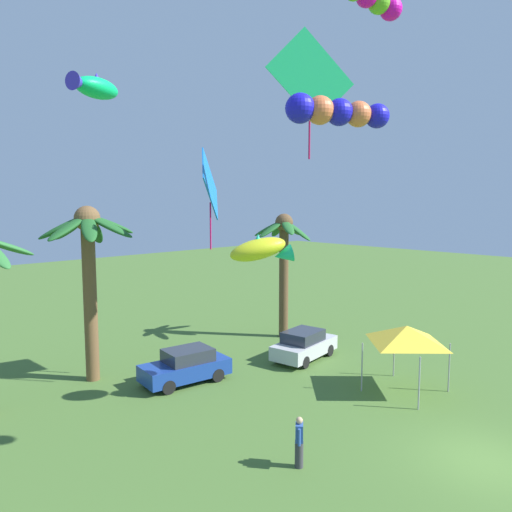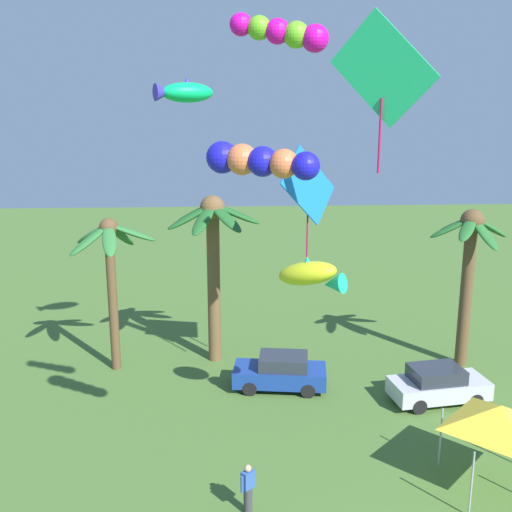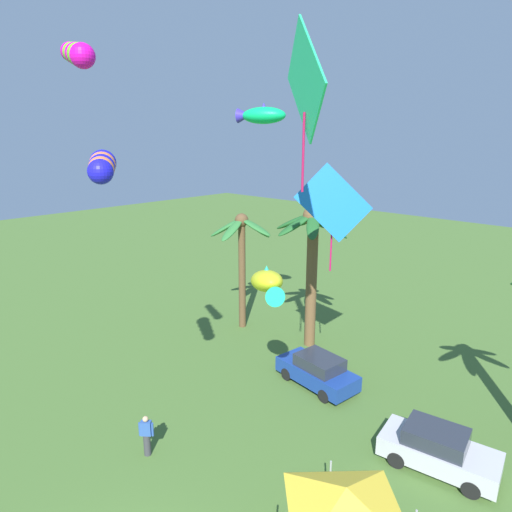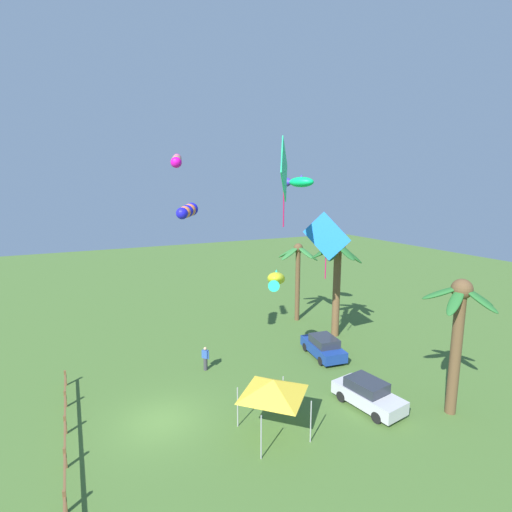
% 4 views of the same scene
% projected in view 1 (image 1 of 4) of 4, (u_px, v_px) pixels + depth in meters
% --- Properties ---
extents(ground_plane, '(120.00, 120.00, 0.00)m').
position_uv_depth(ground_plane, '(486.00, 462.00, 15.25)').
color(ground_plane, '#476B2D').
extents(palm_tree_0, '(4.32, 4.14, 7.85)m').
position_uv_depth(palm_tree_0, '(88.00, 253.00, 21.64)').
color(palm_tree_0, brown).
rests_on(palm_tree_0, ground).
extents(palm_tree_1, '(3.70, 3.48, 7.32)m').
position_uv_depth(palm_tree_1, '(283.00, 249.00, 28.79)').
color(palm_tree_1, brown).
rests_on(palm_tree_1, ground).
extents(parked_car_0, '(4.11, 2.25, 1.51)m').
position_uv_depth(parked_car_0, '(304.00, 345.00, 25.10)').
color(parked_car_0, '#BCBCC1').
rests_on(parked_car_0, ground).
extents(parked_car_1, '(4.10, 2.22, 1.51)m').
position_uv_depth(parked_car_1, '(186.00, 366.00, 21.89)').
color(parked_car_1, navy).
rests_on(parked_car_1, ground).
extents(spectator_0, '(0.44, 0.42, 1.59)m').
position_uv_depth(spectator_0, '(299.00, 442.00, 14.88)').
color(spectator_0, '#38383D').
rests_on(spectator_0, ground).
extents(festival_tent, '(2.86, 2.86, 2.85)m').
position_uv_depth(festival_tent, '(407.00, 335.00, 20.66)').
color(festival_tent, '#9E9EA3').
rests_on(festival_tent, ground).
extents(kite_fish_0, '(2.59, 2.22, 1.28)m').
position_uv_depth(kite_fish_0, '(262.00, 250.00, 18.69)').
color(kite_fish_0, yellow).
extents(kite_diamond_1, '(2.40, 2.11, 4.35)m').
position_uv_depth(kite_diamond_1, '(210.00, 186.00, 21.13)').
color(kite_diamond_1, blue).
extents(kite_tube_3, '(2.68, 1.87, 0.85)m').
position_uv_depth(kite_tube_3, '(334.00, 112.00, 13.28)').
color(kite_tube_3, '#1916D2').
extents(kite_diamond_4, '(2.91, 2.07, 4.90)m').
position_uv_depth(kite_diamond_4, '(310.00, 78.00, 18.85)').
color(kite_diamond_4, '#23D07A').
extents(kite_fish_5, '(2.45, 1.79, 0.93)m').
position_uv_depth(kite_fish_5, '(94.00, 87.00, 18.11)').
color(kite_fish_5, '#0BC667').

